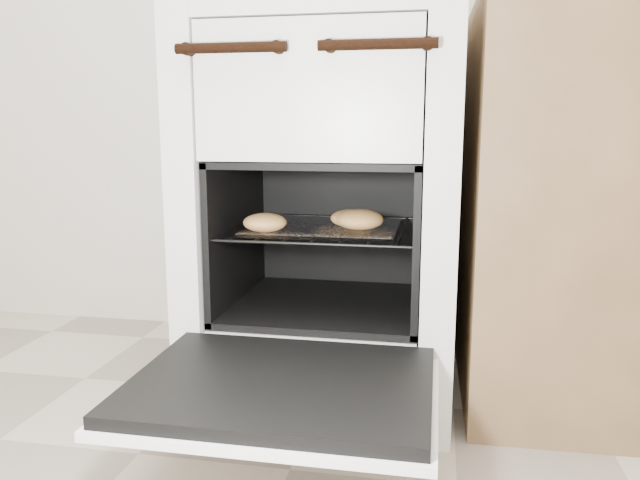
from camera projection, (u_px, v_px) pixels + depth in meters
The scene contains 5 objects.
stove at pixel (331, 210), 1.62m from camera, with size 0.63×0.71×0.97m.
oven_door at pixel (282, 388), 1.15m from camera, with size 0.57×0.44×0.04m.
oven_rack at pixel (326, 228), 1.56m from camera, with size 0.46×0.44×0.01m.
foil_sheet at pixel (325, 227), 1.54m from camera, with size 0.36×0.32×0.01m, color white.
baked_rolls at pixel (330, 220), 1.48m from camera, with size 0.34×0.23×0.05m.
Camera 1 is at (0.28, -0.44, 0.69)m, focal length 35.00 mm.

